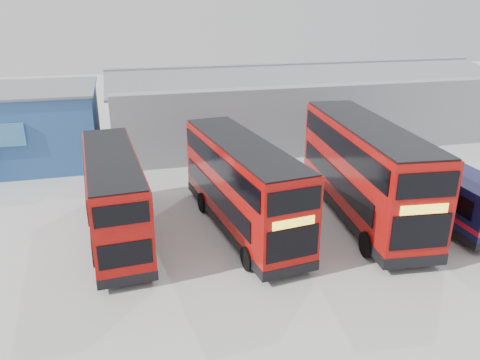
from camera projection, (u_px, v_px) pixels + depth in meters
The scene contains 7 objects.
ground_plane at pixel (290, 270), 19.56m from camera, with size 120.00×120.00×0.00m, color #A5A59F.
office_block at pixel (5, 126), 31.64m from camera, with size 12.30×8.32×5.12m.
maintenance_shed at pixel (299, 104), 38.58m from camera, with size 30.50×12.00×5.89m.
double_decker_left at pixel (115, 197), 21.62m from camera, with size 2.99×9.81×4.09m.
double_decker_centre at pixel (242, 187), 22.37m from camera, with size 3.82×10.69×4.43m.
double_decker_right at pixel (364, 172), 23.66m from camera, with size 3.93×11.84×4.92m.
single_decker_blue at pixel (431, 185), 24.86m from camera, with size 2.60×10.29×2.78m.
Camera 1 is at (-6.26, -15.85, 10.53)m, focal length 35.00 mm.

